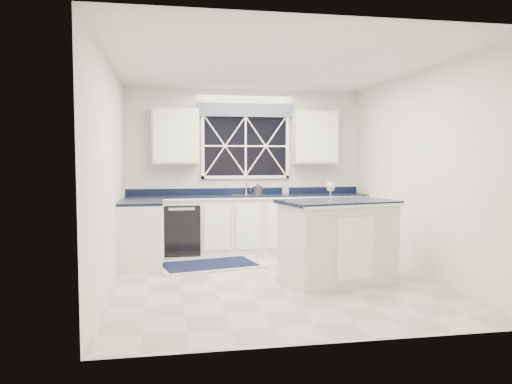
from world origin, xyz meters
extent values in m
plane|color=#B4B4AF|center=(0.00, 0.00, 0.00)|extent=(4.50, 4.50, 0.00)
cube|color=white|center=(0.00, 2.25, 1.35)|extent=(4.00, 0.10, 2.70)
cube|color=silver|center=(0.00, 1.95, 0.45)|extent=(3.98, 0.60, 0.90)
cube|color=silver|center=(-1.70, 1.15, 0.45)|extent=(0.60, 1.00, 0.90)
cube|color=black|center=(0.00, 1.95, 0.92)|extent=(3.98, 0.64, 0.04)
cube|color=black|center=(-1.10, 1.95, 0.41)|extent=(0.60, 0.58, 0.82)
cube|color=black|center=(0.00, 2.22, 1.75)|extent=(1.40, 0.02, 1.00)
cube|color=slate|center=(0.00, 2.16, 2.35)|extent=(1.65, 0.04, 0.22)
cube|color=silver|center=(-1.18, 2.08, 1.90)|extent=(0.75, 0.34, 0.90)
cube|color=silver|center=(1.18, 2.08, 1.90)|extent=(0.75, 0.34, 0.90)
cylinder|color=silver|center=(0.00, 2.17, 0.96)|extent=(0.05, 0.05, 0.04)
cylinder|color=silver|center=(0.00, 2.17, 1.10)|extent=(0.02, 0.02, 0.28)
cylinder|color=silver|center=(0.00, 2.08, 1.23)|extent=(0.02, 0.18, 0.02)
cube|color=silver|center=(0.76, -0.27, 0.49)|extent=(1.44, 1.02, 0.98)
cube|color=black|center=(0.76, -0.27, 1.01)|extent=(1.52, 1.10, 0.04)
cube|color=#ADADA8|center=(-0.74, 0.97, 0.01)|extent=(1.62, 1.18, 0.01)
cube|color=black|center=(-0.74, 0.97, 0.02)|extent=(1.43, 0.99, 0.01)
cylinder|color=#2E2E30|center=(0.17, 1.97, 1.01)|extent=(0.19, 0.19, 0.13)
cone|color=#2E2E30|center=(0.17, 1.97, 1.10)|extent=(0.16, 0.16, 0.06)
torus|color=#2E2E30|center=(0.09, 1.95, 1.02)|extent=(0.11, 0.04, 0.11)
cylinder|color=#2E2E30|center=(0.26, 1.99, 1.03)|extent=(0.07, 0.03, 0.09)
cylinder|color=silver|center=(0.62, -0.40, 1.03)|extent=(0.08, 0.08, 0.01)
cylinder|color=silver|center=(0.62, -0.40, 1.10)|extent=(0.01, 0.01, 0.13)
ellipsoid|color=silver|center=(0.62, -0.40, 1.21)|extent=(0.11, 0.11, 0.13)
cylinder|color=tan|center=(0.62, -0.40, 1.19)|extent=(0.09, 0.09, 0.06)
imported|color=silver|center=(0.69, 2.17, 1.04)|extent=(0.11, 0.11, 0.19)
camera|label=1|loc=(-1.34, -6.15, 1.56)|focal=35.00mm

